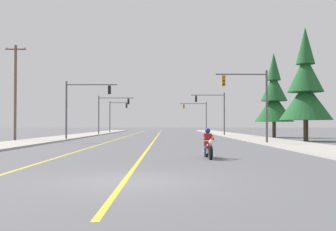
{
  "coord_description": "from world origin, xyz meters",
  "views": [
    {
      "loc": [
        1.09,
        -11.91,
        1.64
      ],
      "look_at": [
        1.26,
        18.63,
        2.31
      ],
      "focal_mm": 43.89,
      "sensor_mm": 36.0,
      "label": 1
    }
  ],
  "objects_px": {
    "traffic_signal_near_right": "(252,96)",
    "traffic_signal_far_left": "(115,112)",
    "traffic_signal_far_right": "(199,112)",
    "conifer_tree_right_verge_far": "(274,99)",
    "motorcycle_with_rider": "(208,146)",
    "traffic_signal_mid_right": "(215,107)",
    "conifer_tree_right_verge_near": "(306,89)",
    "traffic_signal_near_left": "(81,101)",
    "traffic_signal_mid_left": "(109,109)",
    "utility_pole_left_near": "(15,91)"
  },
  "relations": [
    {
      "from": "traffic_signal_far_left",
      "to": "traffic_signal_mid_right",
      "type": "bearing_deg",
      "value": -51.13
    },
    {
      "from": "traffic_signal_mid_left",
      "to": "traffic_signal_far_right",
      "type": "relative_size",
      "value": 1.0
    },
    {
      "from": "motorcycle_with_rider",
      "to": "conifer_tree_right_verge_far",
      "type": "relative_size",
      "value": 0.21
    },
    {
      "from": "conifer_tree_right_verge_near",
      "to": "conifer_tree_right_verge_far",
      "type": "height_order",
      "value": "conifer_tree_right_verge_near"
    },
    {
      "from": "traffic_signal_near_left",
      "to": "conifer_tree_right_verge_far",
      "type": "xyz_separation_m",
      "value": [
        22.53,
        7.93,
        0.76
      ]
    },
    {
      "from": "traffic_signal_near_right",
      "to": "traffic_signal_far_left",
      "type": "distance_m",
      "value": 48.2
    },
    {
      "from": "conifer_tree_right_verge_far",
      "to": "motorcycle_with_rider",
      "type": "bearing_deg",
      "value": -110.15
    },
    {
      "from": "traffic_signal_mid_right",
      "to": "conifer_tree_right_verge_near",
      "type": "bearing_deg",
      "value": -70.1
    },
    {
      "from": "traffic_signal_far_right",
      "to": "conifer_tree_right_verge_near",
      "type": "height_order",
      "value": "conifer_tree_right_verge_near"
    },
    {
      "from": "traffic_signal_near_right",
      "to": "traffic_signal_far_left",
      "type": "relative_size",
      "value": 1.0
    },
    {
      "from": "motorcycle_with_rider",
      "to": "traffic_signal_mid_right",
      "type": "height_order",
      "value": "traffic_signal_mid_right"
    },
    {
      "from": "traffic_signal_near_left",
      "to": "traffic_signal_far_right",
      "type": "height_order",
      "value": "same"
    },
    {
      "from": "motorcycle_with_rider",
      "to": "traffic_signal_mid_left",
      "type": "height_order",
      "value": "traffic_signal_mid_left"
    },
    {
      "from": "motorcycle_with_rider",
      "to": "traffic_signal_far_right",
      "type": "height_order",
      "value": "traffic_signal_far_right"
    },
    {
      "from": "traffic_signal_far_right",
      "to": "conifer_tree_right_verge_far",
      "type": "relative_size",
      "value": 0.58
    },
    {
      "from": "traffic_signal_far_left",
      "to": "traffic_signal_near_right",
      "type": "bearing_deg",
      "value": -69.35
    },
    {
      "from": "traffic_signal_far_right",
      "to": "conifer_tree_right_verge_far",
      "type": "bearing_deg",
      "value": -77.46
    },
    {
      "from": "traffic_signal_mid_right",
      "to": "conifer_tree_right_verge_far",
      "type": "xyz_separation_m",
      "value": [
        6.58,
        -7.33,
        0.79
      ]
    },
    {
      "from": "traffic_signal_mid_left",
      "to": "traffic_signal_far_left",
      "type": "xyz_separation_m",
      "value": [
        -0.76,
        14.4,
        -0.11
      ]
    },
    {
      "from": "traffic_signal_far_right",
      "to": "utility_pole_left_near",
      "type": "height_order",
      "value": "utility_pole_left_near"
    },
    {
      "from": "traffic_signal_mid_right",
      "to": "traffic_signal_far_right",
      "type": "distance_m",
      "value": 23.97
    },
    {
      "from": "traffic_signal_mid_left",
      "to": "traffic_signal_far_left",
      "type": "height_order",
      "value": "same"
    },
    {
      "from": "traffic_signal_mid_right",
      "to": "traffic_signal_far_left",
      "type": "height_order",
      "value": "same"
    },
    {
      "from": "traffic_signal_near_right",
      "to": "traffic_signal_far_right",
      "type": "distance_m",
      "value": 48.3
    },
    {
      "from": "traffic_signal_near_left",
      "to": "traffic_signal_mid_right",
      "type": "xyz_separation_m",
      "value": [
        15.95,
        15.26,
        -0.04
      ]
    },
    {
      "from": "traffic_signal_near_right",
      "to": "traffic_signal_far_left",
      "type": "bearing_deg",
      "value": 110.65
    },
    {
      "from": "traffic_signal_far_right",
      "to": "conifer_tree_right_verge_near",
      "type": "distance_m",
      "value": 43.12
    },
    {
      "from": "traffic_signal_near_right",
      "to": "traffic_signal_near_left",
      "type": "relative_size",
      "value": 1.0
    },
    {
      "from": "traffic_signal_near_right",
      "to": "conifer_tree_right_verge_near",
      "type": "xyz_separation_m",
      "value": [
        6.47,
        5.77,
        1.08
      ]
    },
    {
      "from": "motorcycle_with_rider",
      "to": "conifer_tree_right_verge_near",
      "type": "height_order",
      "value": "conifer_tree_right_verge_near"
    },
    {
      "from": "traffic_signal_near_left",
      "to": "traffic_signal_mid_left",
      "type": "distance_m",
      "value": 21.64
    },
    {
      "from": "traffic_signal_mid_right",
      "to": "traffic_signal_near_left",
      "type": "bearing_deg",
      "value": -136.28
    },
    {
      "from": "traffic_signal_far_left",
      "to": "conifer_tree_right_verge_near",
      "type": "height_order",
      "value": "conifer_tree_right_verge_near"
    },
    {
      "from": "traffic_signal_near_left",
      "to": "traffic_signal_mid_left",
      "type": "height_order",
      "value": "same"
    },
    {
      "from": "traffic_signal_near_right",
      "to": "utility_pole_left_near",
      "type": "distance_m",
      "value": 22.92
    },
    {
      "from": "traffic_signal_mid_left",
      "to": "conifer_tree_right_verge_far",
      "type": "bearing_deg",
      "value": -31.27
    },
    {
      "from": "traffic_signal_near_right",
      "to": "traffic_signal_mid_left",
      "type": "bearing_deg",
      "value": 117.88
    },
    {
      "from": "conifer_tree_right_verge_far",
      "to": "conifer_tree_right_verge_near",
      "type": "bearing_deg",
      "value": -89.29
    },
    {
      "from": "traffic_signal_near_right",
      "to": "traffic_signal_far_left",
      "type": "xyz_separation_m",
      "value": [
        -17.0,
        45.11,
        -0.03
      ]
    },
    {
      "from": "traffic_signal_near_left",
      "to": "conifer_tree_right_verge_far",
      "type": "bearing_deg",
      "value": 19.38
    },
    {
      "from": "motorcycle_with_rider",
      "to": "traffic_signal_far_right",
      "type": "bearing_deg",
      "value": 85.84
    },
    {
      "from": "utility_pole_left_near",
      "to": "conifer_tree_right_verge_far",
      "type": "bearing_deg",
      "value": 21.0
    },
    {
      "from": "traffic_signal_mid_right",
      "to": "traffic_signal_far_right",
      "type": "bearing_deg",
      "value": 90.92
    },
    {
      "from": "traffic_signal_near_left",
      "to": "traffic_signal_mid_left",
      "type": "bearing_deg",
      "value": 90.12
    },
    {
      "from": "traffic_signal_near_left",
      "to": "traffic_signal_far_right",
      "type": "bearing_deg",
      "value": 68.36
    },
    {
      "from": "traffic_signal_mid_right",
      "to": "conifer_tree_right_verge_near",
      "type": "height_order",
      "value": "conifer_tree_right_verge_near"
    },
    {
      "from": "motorcycle_with_rider",
      "to": "conifer_tree_right_verge_near",
      "type": "xyz_separation_m",
      "value": [
        11.67,
        20.19,
        4.56
      ]
    },
    {
      "from": "traffic_signal_near_left",
      "to": "traffic_signal_far_right",
      "type": "distance_m",
      "value": 42.2
    },
    {
      "from": "utility_pole_left_near",
      "to": "traffic_signal_near_right",
      "type": "bearing_deg",
      "value": -15.43
    },
    {
      "from": "motorcycle_with_rider",
      "to": "traffic_signal_near_left",
      "type": "bearing_deg",
      "value": 115.09
    }
  ]
}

